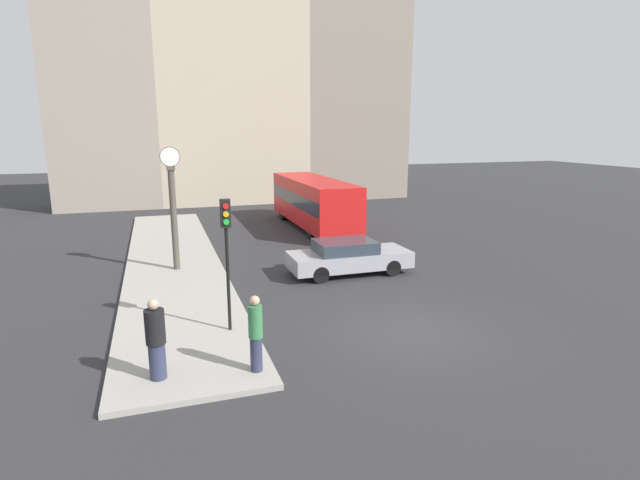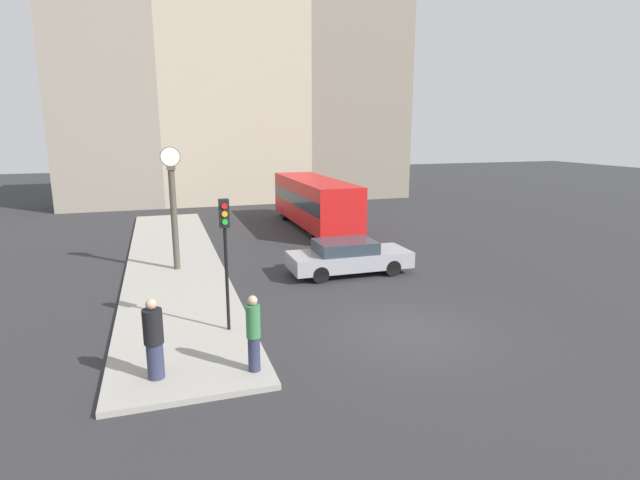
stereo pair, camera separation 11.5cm
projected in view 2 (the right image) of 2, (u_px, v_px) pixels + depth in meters
ground_plane at (408, 332)px, 13.97m from camera, size 120.00×120.00×0.00m
sidewalk_corner at (174, 261)px, 21.15m from camera, size 3.72×23.36×0.14m
building_row at (245, 99)px, 37.88m from camera, size 26.31×5.00×16.53m
sedan_car at (348, 257)px, 19.47m from camera, size 4.73×1.89×1.34m
bus_distant at (314, 200)px, 28.34m from camera, size 2.42×9.57×2.78m
traffic_light_near at (225, 237)px, 13.24m from camera, size 0.26×0.24×3.64m
street_clock at (173, 207)px, 19.26m from camera, size 0.76×0.32×4.78m
pedestrian_black_jacket at (154, 339)px, 10.94m from camera, size 0.43×0.43×1.85m
pedestrian_green_hoodie at (253, 333)px, 11.27m from camera, size 0.32×0.32×1.81m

